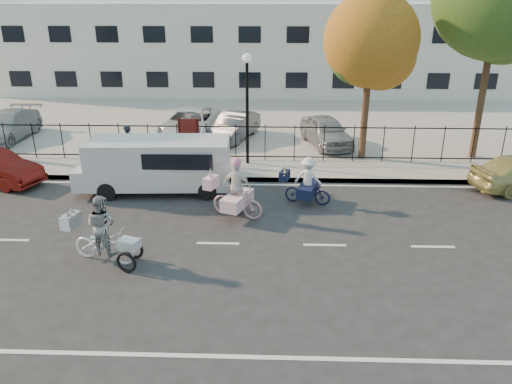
{
  "coord_description": "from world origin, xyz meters",
  "views": [
    {
      "loc": [
        1.5,
        -12.46,
        6.52
      ],
      "look_at": [
        1.03,
        1.2,
        1.1
      ],
      "focal_mm": 35.0,
      "sensor_mm": 36.0,
      "label": 1
    }
  ],
  "objects_px": {
    "pedestrian": "(128,145)",
    "lot_car_a": "(7,126)",
    "lot_car_b": "(189,124)",
    "zebra_trike": "(103,236)",
    "white_van": "(157,163)",
    "lot_car_c": "(234,126)",
    "unicorn_bike": "(236,195)",
    "lamppost": "(247,90)",
    "bull_bike": "(307,185)",
    "lot_car_d": "(326,131)"
  },
  "relations": [
    {
      "from": "pedestrian",
      "to": "lot_car_a",
      "type": "relative_size",
      "value": 0.36
    },
    {
      "from": "white_van",
      "to": "unicorn_bike",
      "type": "bearing_deg",
      "value": -38.18
    },
    {
      "from": "pedestrian",
      "to": "lot_car_b",
      "type": "xyz_separation_m",
      "value": [
        1.84,
        3.92,
        -0.1
      ]
    },
    {
      "from": "unicorn_bike",
      "to": "lot_car_b",
      "type": "bearing_deg",
      "value": 39.67
    },
    {
      "from": "white_van",
      "to": "lot_car_b",
      "type": "xyz_separation_m",
      "value": [
        0.11,
        6.49,
        -0.19
      ]
    },
    {
      "from": "bull_bike",
      "to": "white_van",
      "type": "relative_size",
      "value": 0.33
    },
    {
      "from": "lot_car_b",
      "to": "bull_bike",
      "type": "bearing_deg",
      "value": -50.52
    },
    {
      "from": "bull_bike",
      "to": "pedestrian",
      "type": "relative_size",
      "value": 1.11
    },
    {
      "from": "lot_car_a",
      "to": "bull_bike",
      "type": "bearing_deg",
      "value": -25.92
    },
    {
      "from": "lamppost",
      "to": "lot_car_a",
      "type": "relative_size",
      "value": 0.97
    },
    {
      "from": "pedestrian",
      "to": "lot_car_d",
      "type": "xyz_separation_m",
      "value": [
        8.17,
        3.01,
        -0.15
      ]
    },
    {
      "from": "lamppost",
      "to": "lot_car_b",
      "type": "relative_size",
      "value": 0.86
    },
    {
      "from": "lot_car_b",
      "to": "lot_car_d",
      "type": "bearing_deg",
      "value": -3.19
    },
    {
      "from": "white_van",
      "to": "lot_car_b",
      "type": "relative_size",
      "value": 1.07
    },
    {
      "from": "unicorn_bike",
      "to": "lot_car_c",
      "type": "relative_size",
      "value": 0.53
    },
    {
      "from": "zebra_trike",
      "to": "lot_car_a",
      "type": "height_order",
      "value": "zebra_trike"
    },
    {
      "from": "pedestrian",
      "to": "lot_car_c",
      "type": "bearing_deg",
      "value": -163.0
    },
    {
      "from": "lot_car_b",
      "to": "lot_car_c",
      "type": "xyz_separation_m",
      "value": [
        2.12,
        -0.0,
        -0.08
      ]
    },
    {
      "from": "lot_car_b",
      "to": "lamppost",
      "type": "bearing_deg",
      "value": -46.21
    },
    {
      "from": "lamppost",
      "to": "white_van",
      "type": "relative_size",
      "value": 0.81
    },
    {
      "from": "lot_car_a",
      "to": "lot_car_d",
      "type": "xyz_separation_m",
      "value": [
        14.87,
        -0.45,
        0.0
      ]
    },
    {
      "from": "unicorn_bike",
      "to": "lot_car_d",
      "type": "relative_size",
      "value": 0.52
    },
    {
      "from": "lamppost",
      "to": "lot_car_c",
      "type": "distance_m",
      "value": 4.4
    },
    {
      "from": "bull_bike",
      "to": "white_van",
      "type": "xyz_separation_m",
      "value": [
        -5.19,
        0.91,
        0.4
      ]
    },
    {
      "from": "lot_car_c",
      "to": "lot_car_d",
      "type": "distance_m",
      "value": 4.31
    },
    {
      "from": "zebra_trike",
      "to": "lot_car_a",
      "type": "relative_size",
      "value": 0.48
    },
    {
      "from": "unicorn_bike",
      "to": "pedestrian",
      "type": "distance_m",
      "value": 6.59
    },
    {
      "from": "lot_car_c",
      "to": "bull_bike",
      "type": "bearing_deg",
      "value": -49.65
    },
    {
      "from": "zebra_trike",
      "to": "white_van",
      "type": "height_order",
      "value": "white_van"
    },
    {
      "from": "bull_bike",
      "to": "lot_car_c",
      "type": "bearing_deg",
      "value": 38.44
    },
    {
      "from": "lot_car_a",
      "to": "pedestrian",
      "type": "bearing_deg",
      "value": -26.23
    },
    {
      "from": "zebra_trike",
      "to": "lot_car_d",
      "type": "distance_m",
      "value": 12.56
    },
    {
      "from": "lamppost",
      "to": "lot_car_c",
      "type": "height_order",
      "value": "lamppost"
    },
    {
      "from": "unicorn_bike",
      "to": "lamppost",
      "type": "bearing_deg",
      "value": 20.29
    },
    {
      "from": "white_van",
      "to": "pedestrian",
      "type": "bearing_deg",
      "value": 121.23
    },
    {
      "from": "zebra_trike",
      "to": "pedestrian",
      "type": "xyz_separation_m",
      "value": [
        -1.41,
        7.58,
        0.24
      ]
    },
    {
      "from": "unicorn_bike",
      "to": "bull_bike",
      "type": "bearing_deg",
      "value": -41.09
    },
    {
      "from": "lot_car_a",
      "to": "lot_car_c",
      "type": "relative_size",
      "value": 1.2
    },
    {
      "from": "unicorn_bike",
      "to": "bull_bike",
      "type": "xyz_separation_m",
      "value": [
        2.27,
        1.18,
        -0.08
      ]
    },
    {
      "from": "lot_car_c",
      "to": "lot_car_d",
      "type": "bearing_deg",
      "value": 6.33
    },
    {
      "from": "pedestrian",
      "to": "white_van",
      "type": "bearing_deg",
      "value": 96.16
    },
    {
      "from": "lot_car_a",
      "to": "lamppost",
      "type": "bearing_deg",
      "value": -14.4
    },
    {
      "from": "unicorn_bike",
      "to": "pedestrian",
      "type": "height_order",
      "value": "unicorn_bike"
    },
    {
      "from": "lamppost",
      "to": "lot_car_d",
      "type": "bearing_deg",
      "value": 38.61
    },
    {
      "from": "zebra_trike",
      "to": "bull_bike",
      "type": "relative_size",
      "value": 1.2
    },
    {
      "from": "lot_car_d",
      "to": "lot_car_b",
      "type": "bearing_deg",
      "value": 156.91
    },
    {
      "from": "pedestrian",
      "to": "lot_car_b",
      "type": "distance_m",
      "value": 4.33
    },
    {
      "from": "bull_bike",
      "to": "lot_car_d",
      "type": "relative_size",
      "value": 0.47
    },
    {
      "from": "lot_car_d",
      "to": "unicorn_bike",
      "type": "bearing_deg",
      "value": -129.54
    },
    {
      "from": "lot_car_d",
      "to": "lot_car_c",
      "type": "bearing_deg",
      "value": 152.92
    }
  ]
}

